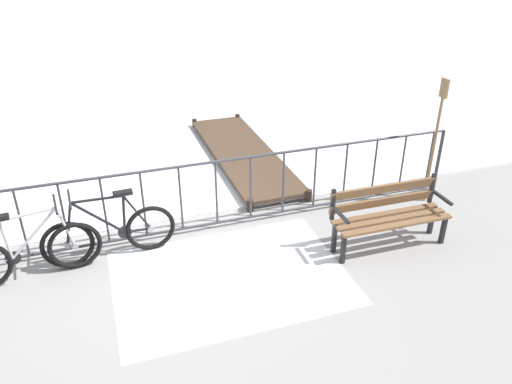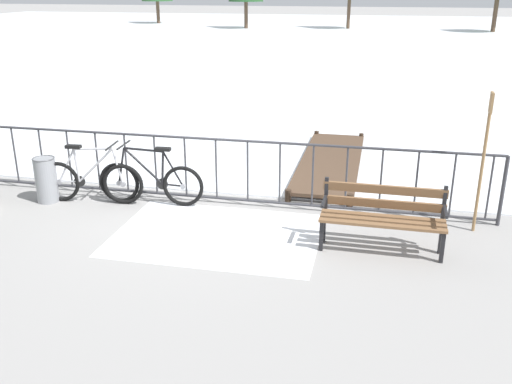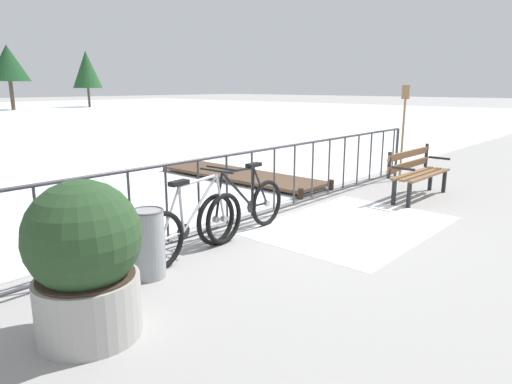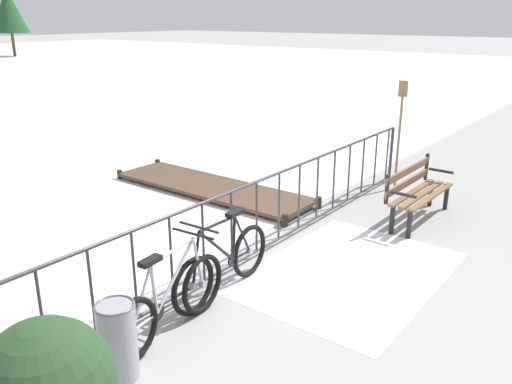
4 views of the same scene
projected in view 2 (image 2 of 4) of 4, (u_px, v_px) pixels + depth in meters
name	position (u px, v px, depth m)	size (l,w,h in m)	color
ground_plane	(202.00, 201.00, 9.18)	(160.00, 160.00, 0.00)	gray
frozen_pond	(340.00, 39.00, 35.20)	(80.00, 56.00, 0.03)	white
snow_patch	(217.00, 235.00, 7.96)	(2.85, 2.05, 0.01)	white
railing_fence	(201.00, 168.00, 8.99)	(9.06, 0.06, 1.07)	#38383D
bicycle_near_railing	(91.00, 181.00, 9.02)	(1.71, 0.52, 0.97)	black
bicycle_second	(151.00, 182.00, 8.95)	(1.71, 0.52, 0.97)	black
park_bench	(383.00, 213.00, 7.38)	(1.61, 0.51, 0.89)	brown
trash_bin	(46.00, 179.00, 9.07)	(0.35, 0.35, 0.73)	gray
oar_upright	(484.00, 154.00, 7.70)	(0.04, 0.16, 1.98)	#937047
wooden_dock	(330.00, 161.00, 10.83)	(1.10, 4.01, 0.20)	#4C3828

